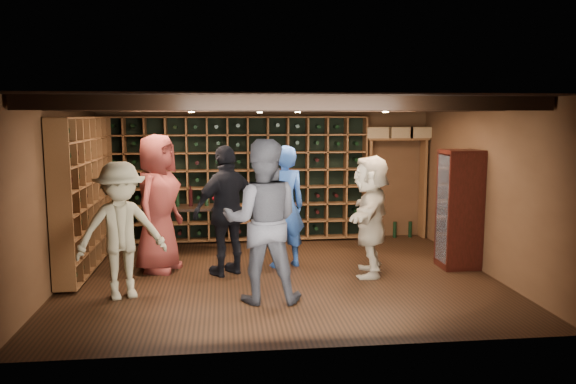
{
  "coord_description": "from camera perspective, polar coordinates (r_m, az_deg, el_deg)",
  "views": [
    {
      "loc": [
        -0.78,
        -7.72,
        2.29
      ],
      "look_at": [
        0.13,
        0.2,
        1.19
      ],
      "focal_mm": 35.0,
      "sensor_mm": 36.0,
      "label": 1
    }
  ],
  "objects": [
    {
      "name": "guest_red_floral",
      "position": [
        8.42,
        -13.09,
        -1.13
      ],
      "size": [
        0.95,
        1.15,
        2.02
      ],
      "primitive_type": "imported",
      "rotation": [
        0.0,
        0.0,
        1.21
      ],
      "color": "maroon",
      "rests_on": "ground"
    },
    {
      "name": "room_shell",
      "position": [
        7.82,
        -0.86,
        8.79
      ],
      "size": [
        6.0,
        6.0,
        6.0
      ],
      "color": "#50311B",
      "rests_on": "ground"
    },
    {
      "name": "man_grey_suit",
      "position": [
        6.86,
        -2.64,
        -2.98
      ],
      "size": [
        1.04,
        0.84,
        2.01
      ],
      "primitive_type": "imported",
      "rotation": [
        0.0,
        0.0,
        3.05
      ],
      "color": "black",
      "rests_on": "ground"
    },
    {
      "name": "guest_khaki",
      "position": [
        7.31,
        -16.6,
        -3.78
      ],
      "size": [
        1.26,
        0.98,
        1.72
      ],
      "primitive_type": "imported",
      "rotation": [
        0.0,
        0.0,
        0.35
      ],
      "color": "#7C7256",
      "rests_on": "ground"
    },
    {
      "name": "man_blue_shirt",
      "position": [
        8.44,
        -0.44,
        -1.5
      ],
      "size": [
        0.75,
        0.58,
        1.84
      ],
      "primitive_type": "imported",
      "rotation": [
        0.0,
        0.0,
        3.37
      ],
      "color": "navy",
      "rests_on": "ground"
    },
    {
      "name": "crate_shelf",
      "position": [
        10.56,
        11.03,
        3.78
      ],
      "size": [
        1.2,
        0.32,
        2.07
      ],
      "color": "brown",
      "rests_on": "ground"
    },
    {
      "name": "display_cabinet",
      "position": [
        8.78,
        16.99,
        -1.91
      ],
      "size": [
        0.55,
        0.5,
        1.75
      ],
      "color": "black",
      "rests_on": "ground"
    },
    {
      "name": "wine_rack_left",
      "position": [
        8.87,
        -19.89,
        -0.02
      ],
      "size": [
        0.3,
        2.65,
        2.2
      ],
      "color": "brown",
      "rests_on": "ground"
    },
    {
      "name": "guest_woman_black",
      "position": [
        8.06,
        -6.16,
        -1.89
      ],
      "size": [
        1.17,
        0.97,
        1.87
      ],
      "primitive_type": "imported",
      "rotation": [
        0.0,
        0.0,
        3.7
      ],
      "color": "black",
      "rests_on": "ground"
    },
    {
      "name": "ground",
      "position": [
        8.1,
        -0.79,
        -8.6
      ],
      "size": [
        6.0,
        6.0,
        0.0
      ],
      "primitive_type": "plane",
      "color": "black",
      "rests_on": "ground"
    },
    {
      "name": "wine_rack_back",
      "position": [
        10.12,
        -5.09,
        1.35
      ],
      "size": [
        4.65,
        0.3,
        2.2
      ],
      "color": "brown",
      "rests_on": "ground"
    },
    {
      "name": "tasting_table",
      "position": [
        9.4,
        -9.6,
        -1.95
      ],
      "size": [
        1.06,
        0.55,
        1.07
      ],
      "rotation": [
        0.0,
        0.0,
        0.02
      ],
      "color": "black",
      "rests_on": "ground"
    },
    {
      "name": "guest_beige",
      "position": [
        8.11,
        8.37,
        -2.38
      ],
      "size": [
        0.95,
        1.68,
        1.73
      ],
      "primitive_type": "imported",
      "rotation": [
        0.0,
        0.0,
        4.42
      ],
      "color": "tan",
      "rests_on": "ground"
    }
  ]
}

